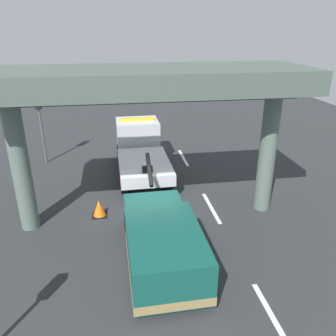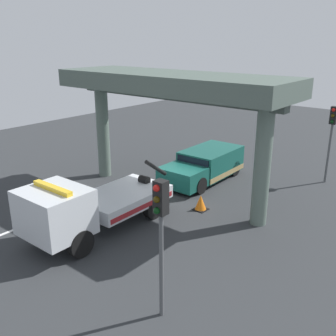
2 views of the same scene
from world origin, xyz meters
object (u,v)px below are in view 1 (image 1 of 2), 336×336
Objects in this scene: traffic_cone_orange at (99,208)px; tow_truck_white at (140,147)px; towed_van_green at (162,243)px; traffic_light_far at (39,112)px.

tow_truck_white is at bearing -23.95° from traffic_cone_orange.
tow_truck_white is 1.39× the size of towed_van_green.
towed_van_green is 7.49× the size of traffic_cone_orange.
towed_van_green is at bearing -179.91° from tow_truck_white.
towed_van_green is 4.02m from traffic_cone_orange.
tow_truck_white is 5.75m from traffic_light_far.
tow_truck_white is at bearing 0.09° from towed_van_green.
traffic_cone_orange is at bearing 156.05° from tow_truck_white.
traffic_light_far is (9.81, 5.22, 2.13)m from towed_van_green.
towed_van_green is at bearing -148.43° from traffic_cone_orange.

